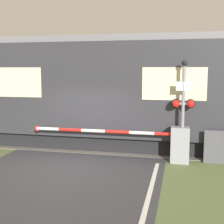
{
  "coord_description": "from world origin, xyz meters",
  "views": [
    {
      "loc": [
        3.3,
        -8.96,
        3.08
      ],
      "look_at": [
        0.85,
        1.94,
        1.54
      ],
      "focal_mm": 50.0,
      "sensor_mm": 36.0,
      "label": 1
    }
  ],
  "objects": [
    {
      "name": "signal_post",
      "position": [
        3.35,
        1.38,
        1.91
      ],
      "size": [
        0.77,
        0.26,
        3.36
      ],
      "color": "gray",
      "rests_on": "ground_plane"
    },
    {
      "name": "track_bed",
      "position": [
        0.0,
        3.22,
        0.02
      ],
      "size": [
        36.0,
        3.2,
        0.13
      ],
      "color": "#666056",
      "rests_on": "ground_plane"
    },
    {
      "name": "train",
      "position": [
        -2.87,
        3.22,
        2.2
      ],
      "size": [
        21.48,
        2.94,
        4.3
      ],
      "color": "black",
      "rests_on": "ground_plane"
    },
    {
      "name": "crossing_barrier",
      "position": [
        2.87,
        1.34,
        0.66
      ],
      "size": [
        5.51,
        0.44,
        1.2
      ],
      "color": "gray",
      "rests_on": "ground_plane"
    },
    {
      "name": "ground_plane",
      "position": [
        0.0,
        0.0,
        0.0
      ],
      "size": [
        80.0,
        80.0,
        0.0
      ],
      "primitive_type": "plane",
      "color": "#5B6B3D"
    }
  ]
}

